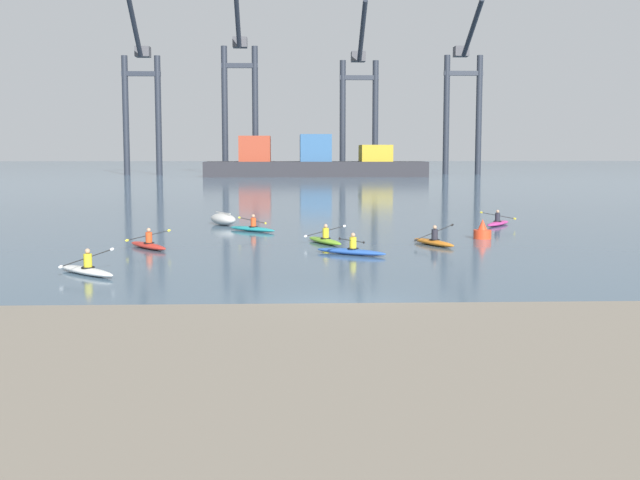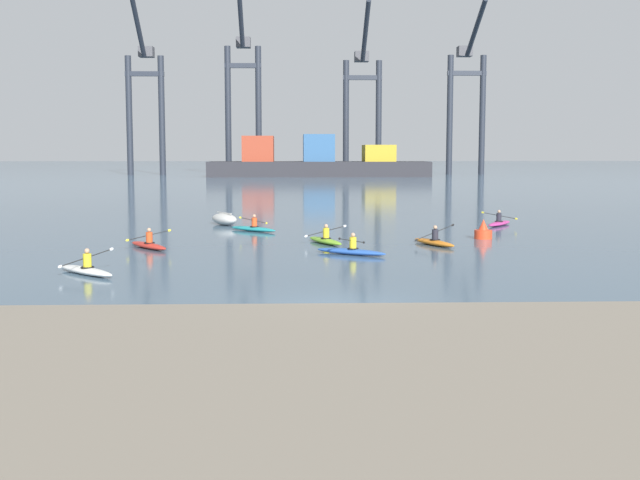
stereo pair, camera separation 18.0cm
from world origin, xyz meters
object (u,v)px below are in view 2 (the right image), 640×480
Objects in this scene: kayak_red at (149,245)px; kayak_magenta at (499,223)px; kayak_blue at (351,251)px; kayak_orange at (434,242)px; kayak_white at (86,270)px; container_barge at (316,163)px; capsized_dinghy at (224,219)px; kayak_lime at (325,240)px; gantry_crane_east_mid at (363,95)px; gantry_crane_west at (144,89)px; gantry_crane_west_mid at (243,88)px; channel_buoy at (483,232)px; gantry_crane_east at (467,92)px; kayak_teal at (253,228)px.

kayak_magenta is (19.03, 10.99, 0.00)m from kayak_red.
kayak_orange is (4.19, 3.45, 0.00)m from kayak_blue.
kayak_blue is 1.09× the size of kayak_white.
kayak_orange is at bearing -88.86° from container_barge.
capsized_dinghy is at bearing 176.07° from kayak_magenta.
kayak_red is 13.34m from kayak_orange.
kayak_lime is (-2.91, -110.65, -2.30)m from container_barge.
gantry_crane_east_mid reaches higher than kayak_white.
container_barge is at bearing -124.25° from gantry_crane_east_mid.
gantry_crane_west is 11.20× the size of kayak_magenta.
gantry_crane_west_mid is 12.28× the size of kayak_white.
container_barge is 112.93m from kayak_red.
kayak_blue is 0.99× the size of kayak_magenta.
channel_buoy is 0.32× the size of kayak_magenta.
kayak_red is 1.00× the size of kayak_blue.
gantry_crane_west is at bearing 103.93° from kayak_lime.
channel_buoy is 9.52m from kayak_blue.
gantry_crane_east_mid is 9.63× the size of kayak_lime.
gantry_crane_east reaches higher than container_barge.
channel_buoy is (19.23, -121.01, -16.66)m from gantry_crane_west_mid.
kayak_orange is (2.22, -111.51, -2.30)m from container_barge.
kayak_red is 1.09× the size of kayak_white.
gantry_crane_west_mid is at bearing 100.93° from kayak_magenta.
gantry_crane_east_mid is at bearing 80.87° from kayak_white.
kayak_blue and kayak_magenta have the same top height.
container_barge is 23.63m from gantry_crane_west_mid.
channel_buoy is 0.35× the size of kayak_white.
gantry_crane_west_mid is 133.66m from kayak_white.
gantry_crane_east_mid reaches higher than kayak_orange.
kayak_orange is (-28.07, -123.88, -16.13)m from gantry_crane_east.
channel_buoy is 0.32× the size of kayak_blue.
gantry_crane_west is at bearing 107.76° from channel_buoy.
kayak_teal is (26.21, -114.60, -16.32)m from gantry_crane_west.
capsized_dinghy is 0.88× the size of kayak_magenta.
kayak_teal is (-11.90, 4.39, -0.19)m from channel_buoy.
gantry_crane_west_mid is 124.56m from kayak_lime.
kayak_magenta reaches higher than capsized_dinghy.
gantry_crane_east_mid is 129.23m from kayak_red.
container_barge reaches higher than capsized_dinghy.
gantry_crane_east is 132.41m from kayak_red.
gantry_crane_west is 1.11× the size of gantry_crane_east.
kayak_orange is (16.22, -123.78, -16.84)m from gantry_crane_west_mid.
kayak_lime is at bearing 11.84° from kayak_red.
kayak_magenta is at bearing 69.75° from channel_buoy.
gantry_crane_west_mid reaches higher than kayak_orange.
gantry_crane_east is 10.21× the size of kayak_blue.
kayak_red is at bearing 164.10° from kayak_blue.
container_barge is 104.58m from kayak_teal.
gantry_crane_west is at bearing -173.90° from gantry_crane_west_mid.
kayak_blue is (-7.20, -6.23, -0.19)m from channel_buoy.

